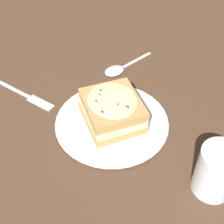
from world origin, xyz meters
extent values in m
plane|color=#473021|center=(0.00, 0.00, 0.00)|extent=(2.40, 2.40, 0.00)
cylinder|color=white|center=(0.01, -0.01, 0.01)|extent=(0.24, 0.24, 0.01)
torus|color=white|center=(0.01, -0.01, 0.01)|extent=(0.25, 0.25, 0.01)
cube|color=#B2844C|center=(0.01, -0.01, 0.02)|extent=(0.15, 0.15, 0.02)
cube|color=#EFDB93|center=(0.01, -0.01, 0.04)|extent=(0.14, 0.15, 0.01)
cube|color=#B2844C|center=(0.01, -0.01, 0.06)|extent=(0.15, 0.16, 0.02)
ellipsoid|color=beige|center=(0.01, -0.01, 0.07)|extent=(0.13, 0.14, 0.01)
cube|color=#2D6028|center=(0.01, 0.01, 0.08)|extent=(0.01, 0.01, 0.00)
cube|color=#2D6028|center=(0.00, 0.03, 0.08)|extent=(0.01, 0.01, 0.00)
cube|color=#2D6028|center=(0.04, -0.02, 0.08)|extent=(0.01, 0.01, 0.00)
cube|color=#2D6028|center=(0.00, 0.03, 0.08)|extent=(0.01, 0.01, 0.00)
cube|color=#2D6028|center=(0.05, 0.01, 0.08)|extent=(0.00, 0.01, 0.00)
cube|color=#2D6028|center=(0.01, -0.04, 0.08)|extent=(0.01, 0.01, 0.00)
cube|color=#2D6028|center=(0.02, -0.03, 0.08)|extent=(0.00, 0.00, 0.00)
cylinder|color=silver|center=(-0.03, 0.23, 0.05)|extent=(0.07, 0.07, 0.10)
cube|color=silver|center=(0.12, -0.26, 0.00)|extent=(0.04, 0.11, 0.00)
cube|color=silver|center=(0.10, -0.17, 0.00)|extent=(0.04, 0.07, 0.00)
cube|color=#333335|center=(0.09, -0.16, 0.00)|extent=(0.01, 0.04, 0.00)
cube|color=#333335|center=(0.09, -0.16, 0.00)|extent=(0.01, 0.04, 0.00)
cube|color=#333335|center=(0.10, -0.16, 0.00)|extent=(0.01, 0.04, 0.00)
cube|color=silver|center=(-0.19, -0.15, 0.00)|extent=(0.11, 0.01, 0.00)
ellipsoid|color=silver|center=(-0.11, -0.15, 0.01)|extent=(0.06, 0.04, 0.01)
camera|label=1|loc=(0.31, 0.35, 0.50)|focal=50.00mm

